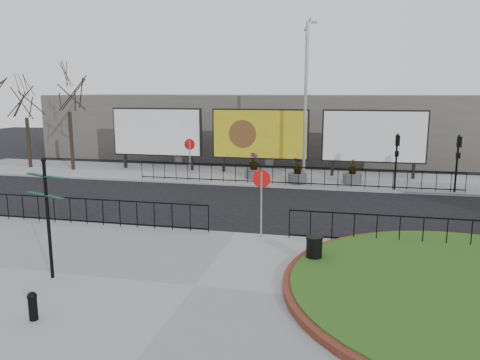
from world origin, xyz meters
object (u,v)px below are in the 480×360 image
(billboard_mid, at_px, (260,134))
(litter_bin, at_px, (314,250))
(lamp_post, at_px, (306,100))
(planter_a, at_px, (254,169))
(planter_b, at_px, (297,175))
(fingerpost_sign, at_px, (47,206))
(planter_c, at_px, (352,175))
(bollard, at_px, (33,305))

(billboard_mid, bearing_deg, litter_bin, -73.79)
(lamp_post, xyz_separation_m, planter_a, (-3.01, -0.00, -4.16))
(billboard_mid, height_order, lamp_post, lamp_post)
(planter_b, bearing_deg, fingerpost_sign, -109.17)
(lamp_post, relative_size, planter_b, 6.22)
(planter_b, xyz_separation_m, planter_c, (3.06, 0.67, -0.02))
(planter_a, distance_m, planter_b, 2.91)
(lamp_post, xyz_separation_m, planter_c, (2.79, -0.31, -4.25))
(planter_b, bearing_deg, billboard_mid, 132.80)
(planter_c, bearing_deg, billboard_mid, 158.48)
(billboard_mid, distance_m, fingerpost_sign, 18.51)
(billboard_mid, bearing_deg, planter_c, -21.52)
(planter_a, bearing_deg, bollard, -94.66)
(litter_bin, xyz_separation_m, planter_c, (1.26, 13.32, 0.02))
(planter_a, bearing_deg, lamp_post, 0.00)
(litter_bin, bearing_deg, planter_b, 98.08)
(lamp_post, xyz_separation_m, planter_b, (-0.27, -0.99, -4.22))
(bollard, height_order, planter_c, planter_c)
(litter_bin, bearing_deg, bollard, -140.35)
(billboard_mid, height_order, fingerpost_sign, billboard_mid)
(bollard, xyz_separation_m, planter_b, (4.26, 17.66, 0.11))
(bollard, bearing_deg, planter_b, 76.44)
(billboard_mid, relative_size, bollard, 9.04)
(fingerpost_sign, bearing_deg, planter_b, 94.67)
(billboard_mid, xyz_separation_m, bollard, (-1.52, -20.62, -2.10))
(planter_a, height_order, planter_b, planter_a)
(litter_bin, bearing_deg, lamp_post, 96.40)
(lamp_post, height_order, fingerpost_sign, lamp_post)
(bollard, height_order, planter_b, planter_b)
(planter_a, xyz_separation_m, planter_b, (2.74, -0.99, -0.06))
(lamp_post, height_order, planter_c, lamp_post)
(bollard, distance_m, litter_bin, 7.87)
(lamp_post, height_order, litter_bin, lamp_post)
(fingerpost_sign, height_order, planter_c, fingerpost_sign)
(planter_c, bearing_deg, lamp_post, 173.57)
(litter_bin, relative_size, planter_a, 0.56)
(planter_c, bearing_deg, fingerpost_sign, -117.65)
(planter_c, bearing_deg, planter_b, -167.61)
(fingerpost_sign, relative_size, planter_b, 2.32)
(billboard_mid, relative_size, planter_c, 4.31)
(fingerpost_sign, distance_m, planter_a, 16.62)
(bollard, bearing_deg, litter_bin, 39.65)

